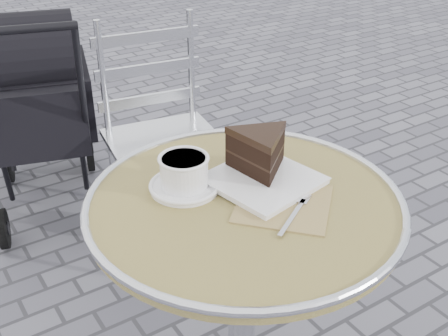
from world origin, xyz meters
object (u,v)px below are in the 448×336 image
cafe_table (243,257)px  cappuccino_set (185,175)px  bistro_chair (157,111)px  baby_stroller (39,112)px  cake_plate_set (261,158)px

cafe_table → cappuccino_set: 0.25m
cappuccino_set → bistro_chair: bistro_chair is taller
baby_stroller → cappuccino_set: bearing=-73.9°
baby_stroller → bistro_chair: bearing=-43.7°
baby_stroller → cafe_table: bearing=-70.3°
cafe_table → baby_stroller: (-0.08, 1.43, -0.14)m
cafe_table → bistro_chair: 0.92m
cafe_table → cappuccino_set: cappuccino_set is taller
cafe_table → cake_plate_set: bearing=32.8°
cappuccino_set → cake_plate_set: cake_plate_set is taller
cake_plate_set → bistro_chair: size_ratio=0.41×
cappuccino_set → cake_plate_set: (0.17, -0.06, 0.02)m
cake_plate_set → baby_stroller: 1.43m
cappuccino_set → baby_stroller: (0.01, 1.32, -0.34)m
cafe_table → cake_plate_set: size_ratio=2.01×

